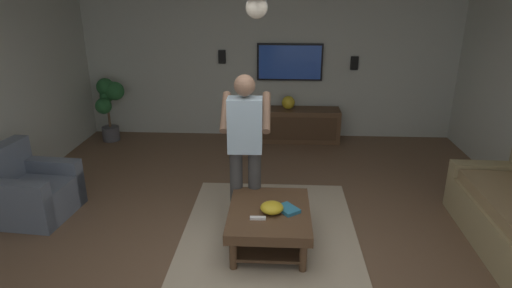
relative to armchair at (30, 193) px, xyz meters
name	(u,v)px	position (x,y,z in m)	size (l,w,h in m)	color
ground_plane	(257,262)	(-0.78, -2.61, -0.28)	(9.10, 9.10, 0.00)	brown
wall_back_tv	(269,57)	(3.06, -2.61, 1.08)	(0.10, 6.44, 2.72)	#B2B7AD
area_rug	(269,233)	(-0.27, -2.72, -0.27)	(2.40, 1.83, 0.01)	tan
armchair	(30,193)	(0.00, 0.00, 0.00)	(0.87, 0.88, 0.82)	slate
coffee_table	(269,219)	(-0.47, -2.72, 0.02)	(1.00, 0.80, 0.40)	#513823
media_console	(288,125)	(2.73, -2.96, 0.00)	(0.45, 1.70, 0.55)	#513823
tv	(290,62)	(2.97, -2.96, 1.01)	(0.05, 1.09, 0.61)	black
person_standing	(245,141)	(0.05, -2.44, 0.65)	(0.54, 0.54, 1.64)	#3F3F3F
potted_plant_tall	(109,101)	(2.57, 0.03, 0.41)	(0.46, 0.46, 1.06)	#4C4C51
bowl	(272,208)	(-0.52, -2.74, 0.17)	(0.23, 0.23, 0.10)	gold
remote_white	(258,218)	(-0.66, -2.61, 0.13)	(0.15, 0.04, 0.02)	white
book	(288,209)	(-0.48, -2.90, 0.14)	(0.22, 0.16, 0.04)	teal
vase_round	(288,103)	(2.74, -2.95, 0.38)	(0.22, 0.22, 0.22)	gold
wall_speaker_left	(354,63)	(2.98, -4.03, 1.00)	(0.06, 0.12, 0.22)	black
wall_speaker_right	(222,57)	(2.98, -1.83, 1.09)	(0.06, 0.12, 0.22)	black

